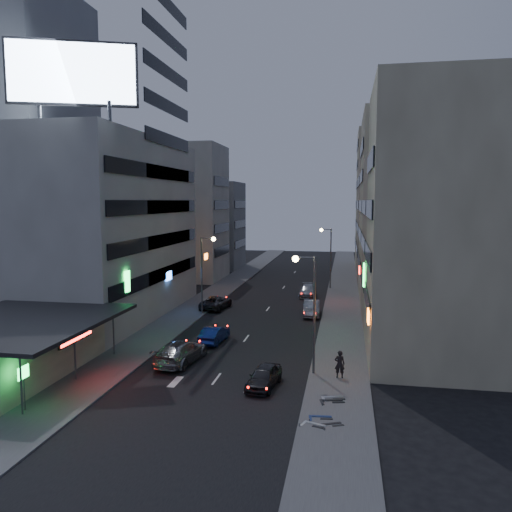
% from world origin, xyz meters
% --- Properties ---
extents(ground, '(180.00, 180.00, 0.00)m').
position_xyz_m(ground, '(0.00, 0.00, 0.00)').
color(ground, black).
rests_on(ground, ground).
extents(sidewalk_left, '(4.00, 120.00, 0.12)m').
position_xyz_m(sidewalk_left, '(-8.00, 30.00, 0.06)').
color(sidewalk_left, '#4C4C4F').
rests_on(sidewalk_left, ground).
extents(sidewalk_right, '(4.00, 120.00, 0.12)m').
position_xyz_m(sidewalk_right, '(8.00, 30.00, 0.06)').
color(sidewalk_right, '#4C4C4F').
rests_on(sidewalk_right, ground).
extents(food_court, '(11.00, 13.00, 3.88)m').
position_xyz_m(food_court, '(-13.90, 2.00, 1.98)').
color(food_court, beige).
rests_on(food_court, ground).
extents(white_building, '(14.00, 24.00, 18.00)m').
position_xyz_m(white_building, '(-17.00, 20.00, 9.00)').
color(white_building, '#B2B2AD').
rests_on(white_building, ground).
extents(grey_tower, '(10.00, 14.00, 34.00)m').
position_xyz_m(grey_tower, '(-26.00, 23.00, 17.00)').
color(grey_tower, gray).
rests_on(grey_tower, ground).
extents(shophouse_near, '(10.00, 11.00, 20.00)m').
position_xyz_m(shophouse_near, '(15.00, 10.50, 10.00)').
color(shophouse_near, beige).
rests_on(shophouse_near, ground).
extents(shophouse_mid, '(11.00, 12.00, 16.00)m').
position_xyz_m(shophouse_mid, '(15.50, 22.00, 8.00)').
color(shophouse_mid, gray).
rests_on(shophouse_mid, ground).
extents(shophouse_far, '(10.00, 14.00, 22.00)m').
position_xyz_m(shophouse_far, '(15.00, 35.00, 11.00)').
color(shophouse_far, beige).
rests_on(shophouse_far, ground).
extents(far_left_a, '(11.00, 10.00, 20.00)m').
position_xyz_m(far_left_a, '(-15.50, 45.00, 10.00)').
color(far_left_a, '#B2B2AD').
rests_on(far_left_a, ground).
extents(far_left_b, '(12.00, 10.00, 15.00)m').
position_xyz_m(far_left_b, '(-16.00, 58.00, 7.50)').
color(far_left_b, gray).
rests_on(far_left_b, ground).
extents(far_right_a, '(11.00, 12.00, 18.00)m').
position_xyz_m(far_right_a, '(15.50, 50.00, 9.00)').
color(far_right_a, gray).
rests_on(far_right_a, ground).
extents(far_right_b, '(12.00, 12.00, 24.00)m').
position_xyz_m(far_right_b, '(16.00, 64.00, 12.00)').
color(far_right_b, beige).
rests_on(far_right_b, ground).
extents(billboard, '(9.52, 3.75, 6.20)m').
position_xyz_m(billboard, '(-12.99, 9.97, 21.66)').
color(billboard, '#595B60').
rests_on(billboard, white_building).
extents(street_lamp_right_near, '(1.60, 0.44, 8.02)m').
position_xyz_m(street_lamp_right_near, '(5.90, 6.00, 5.36)').
color(street_lamp_right_near, '#595B60').
rests_on(street_lamp_right_near, sidewalk_right).
extents(street_lamp_left, '(1.60, 0.44, 8.02)m').
position_xyz_m(street_lamp_left, '(-5.90, 22.00, 5.36)').
color(street_lamp_left, '#595B60').
rests_on(street_lamp_left, sidewalk_left).
extents(street_lamp_right_far, '(1.60, 0.44, 8.02)m').
position_xyz_m(street_lamp_right_far, '(5.90, 40.00, 5.36)').
color(street_lamp_right_far, '#595B60').
rests_on(street_lamp_right_far, sidewalk_right).
extents(parked_car_right_near, '(2.12, 4.18, 1.36)m').
position_xyz_m(parked_car_right_near, '(3.35, 3.13, 0.68)').
color(parked_car_right_near, black).
rests_on(parked_car_right_near, ground).
extents(parked_car_right_mid, '(1.86, 4.68, 1.51)m').
position_xyz_m(parked_car_right_mid, '(4.92, 23.64, 0.76)').
color(parked_car_right_mid, '#999AA1').
rests_on(parked_car_right_mid, ground).
extents(parked_car_left, '(2.88, 5.33, 1.42)m').
position_xyz_m(parked_car_left, '(-5.60, 25.02, 0.71)').
color(parked_car_left, '#2B2B30').
rests_on(parked_car_left, ground).
extents(parked_car_right_far, '(2.23, 5.07, 1.45)m').
position_xyz_m(parked_car_right_far, '(3.75, 33.86, 0.72)').
color(parked_car_right_far, gray).
rests_on(parked_car_right_far, ground).
extents(road_car_blue, '(1.78, 4.27, 1.37)m').
position_xyz_m(road_car_blue, '(-2.38, 12.29, 0.69)').
color(road_car_blue, navy).
rests_on(road_car_blue, ground).
extents(road_car_silver, '(3.01, 5.91, 1.64)m').
position_xyz_m(road_car_silver, '(-3.40, 6.78, 0.82)').
color(road_car_silver, gray).
rests_on(road_car_silver, ground).
extents(person, '(0.68, 0.46, 1.84)m').
position_xyz_m(person, '(8.05, 5.41, 1.04)').
color(person, black).
rests_on(person, sidewalk_right).
extents(scooter_black_a, '(1.23, 1.86, 1.08)m').
position_xyz_m(scooter_black_a, '(8.21, -1.34, 0.66)').
color(scooter_black_a, black).
rests_on(scooter_black_a, sidewalk_right).
extents(scooter_silver_a, '(1.18, 1.93, 1.12)m').
position_xyz_m(scooter_silver_a, '(7.51, -1.93, 0.68)').
color(scooter_silver_a, '#B5B9BD').
rests_on(scooter_silver_a, sidewalk_right).
extents(scooter_blue, '(0.79, 1.90, 1.13)m').
position_xyz_m(scooter_blue, '(7.74, -0.71, 0.69)').
color(scooter_blue, navy).
rests_on(scooter_blue, sidewalk_right).
extents(scooter_black_b, '(1.10, 2.12, 1.24)m').
position_xyz_m(scooter_black_b, '(8.29, 1.73, 0.74)').
color(scooter_black_b, black).
rests_on(scooter_black_b, sidewalk_right).
extents(scooter_silver_b, '(1.07, 2.05, 1.19)m').
position_xyz_m(scooter_silver_b, '(8.31, 2.20, 0.72)').
color(scooter_silver_b, '#A5A5AC').
rests_on(scooter_silver_b, sidewalk_right).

